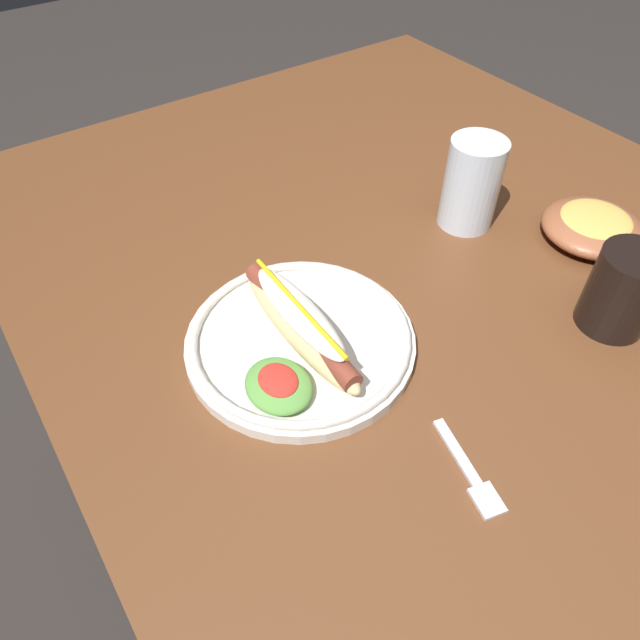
{
  "coord_description": "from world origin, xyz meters",
  "views": [
    {
      "loc": [
        0.37,
        -0.5,
        1.29
      ],
      "look_at": [
        -0.04,
        -0.21,
        0.77
      ],
      "focal_mm": 32.6,
      "sensor_mm": 36.0,
      "label": 1
    }
  ],
  "objects_px": {
    "hot_dog_plate": "(299,338)",
    "side_bowl": "(593,226)",
    "fork": "(471,474)",
    "soda_cup": "(623,291)",
    "water_cup": "(472,184)"
  },
  "relations": [
    {
      "from": "hot_dog_plate",
      "to": "side_bowl",
      "type": "relative_size",
      "value": 1.91
    },
    {
      "from": "fork",
      "to": "soda_cup",
      "type": "xyz_separation_m",
      "value": [
        -0.06,
        0.31,
        0.05
      ]
    },
    {
      "from": "fork",
      "to": "side_bowl",
      "type": "relative_size",
      "value": 0.81
    },
    {
      "from": "soda_cup",
      "to": "hot_dog_plate",
      "type": "bearing_deg",
      "value": -118.24
    },
    {
      "from": "fork",
      "to": "soda_cup",
      "type": "relative_size",
      "value": 1.09
    },
    {
      "from": "water_cup",
      "to": "side_bowl",
      "type": "distance_m",
      "value": 0.19
    },
    {
      "from": "hot_dog_plate",
      "to": "side_bowl",
      "type": "height_order",
      "value": "hot_dog_plate"
    },
    {
      "from": "soda_cup",
      "to": "water_cup",
      "type": "xyz_separation_m",
      "value": [
        -0.27,
        0.0,
        0.01
      ]
    },
    {
      "from": "hot_dog_plate",
      "to": "soda_cup",
      "type": "xyz_separation_m",
      "value": [
        0.19,
        0.36,
        0.03
      ]
    },
    {
      "from": "side_bowl",
      "to": "fork",
      "type": "bearing_deg",
      "value": -67.24
    },
    {
      "from": "fork",
      "to": "side_bowl",
      "type": "xyz_separation_m",
      "value": [
        -0.18,
        0.43,
        0.02
      ]
    },
    {
      "from": "soda_cup",
      "to": "side_bowl",
      "type": "distance_m",
      "value": 0.18
    },
    {
      "from": "hot_dog_plate",
      "to": "water_cup",
      "type": "distance_m",
      "value": 0.37
    },
    {
      "from": "hot_dog_plate",
      "to": "fork",
      "type": "bearing_deg",
      "value": 11.31
    },
    {
      "from": "water_cup",
      "to": "fork",
      "type": "bearing_deg",
      "value": -43.79
    }
  ]
}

